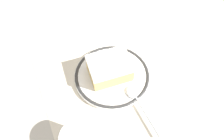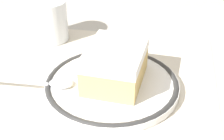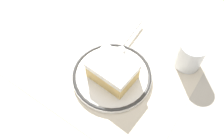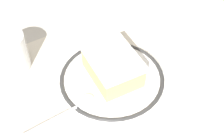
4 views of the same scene
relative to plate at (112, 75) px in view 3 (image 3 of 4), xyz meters
name	(u,v)px [view 3 (image 3 of 4)]	position (x,y,z in m)	size (l,w,h in m)	color
ground_plane	(109,64)	(-0.03, 0.03, -0.01)	(2.40, 2.40, 0.00)	#B7B2A8
placemat	(109,64)	(-0.03, 0.03, -0.01)	(0.41, 0.35, 0.00)	beige
plate	(112,75)	(0.00, 0.00, 0.00)	(0.19, 0.19, 0.01)	white
cake_slice	(113,71)	(0.00, 0.00, 0.03)	(0.11, 0.08, 0.05)	#DBB76B
spoon	(124,46)	(-0.02, 0.09, 0.01)	(0.03, 0.14, 0.01)	silver
cup	(190,56)	(0.13, 0.14, 0.02)	(0.06, 0.06, 0.07)	silver
napkin	(97,31)	(-0.12, 0.10, -0.01)	(0.11, 0.11, 0.00)	white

